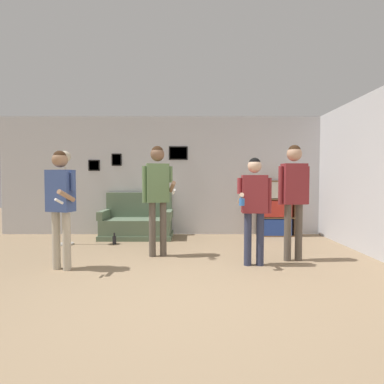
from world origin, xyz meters
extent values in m
plane|color=#937A5B|center=(0.00, 0.00, 0.00)|extent=(20.00, 20.00, 0.00)
cube|color=silver|center=(0.00, 3.73, 1.35)|extent=(8.51, 0.06, 2.70)
cube|color=black|center=(-2.11, 3.68, 1.59)|extent=(0.26, 0.02, 0.25)
cube|color=gray|center=(-2.11, 3.68, 1.59)|extent=(0.21, 0.01, 0.20)
cube|color=black|center=(-0.18, 3.68, 1.87)|extent=(0.42, 0.02, 0.31)
cube|color=gray|center=(-0.18, 3.68, 1.87)|extent=(0.38, 0.01, 0.26)
cube|color=black|center=(-1.59, 3.68, 1.72)|extent=(0.23, 0.02, 0.28)
cube|color=gray|center=(-1.59, 3.68, 1.72)|extent=(0.18, 0.01, 0.23)
cube|color=silver|center=(3.09, 1.85, 1.35)|extent=(0.06, 6.10, 2.70)
cube|color=#5B7056|center=(-1.06, 3.26, 0.05)|extent=(1.52, 0.80, 0.10)
cube|color=#5B7056|center=(-1.06, 3.26, 0.26)|extent=(1.46, 0.74, 0.32)
cube|color=#5B7056|center=(-1.06, 3.59, 0.69)|extent=(1.46, 0.14, 0.55)
cube|color=#5B7056|center=(-1.76, 3.26, 0.51)|extent=(0.12, 0.74, 0.18)
cube|color=#5B7056|center=(-0.36, 3.26, 0.51)|extent=(0.12, 0.74, 0.18)
cube|color=brown|center=(1.62, 3.51, 0.62)|extent=(0.02, 0.30, 1.24)
cube|color=brown|center=(2.40, 3.51, 0.62)|extent=(0.02, 0.30, 1.24)
cube|color=brown|center=(2.01, 3.65, 0.62)|extent=(0.81, 0.01, 1.24)
cube|color=brown|center=(2.01, 3.51, 0.01)|extent=(0.76, 0.30, 0.02)
cube|color=brown|center=(2.01, 3.51, 1.23)|extent=(0.76, 0.30, 0.02)
cube|color=brown|center=(2.01, 3.51, 0.41)|extent=(0.76, 0.30, 0.02)
cube|color=brown|center=(2.01, 3.51, 0.83)|extent=(0.76, 0.30, 0.02)
cube|color=#2847A3|center=(2.01, 3.50, 0.20)|extent=(0.65, 0.26, 0.36)
cube|color=red|center=(2.01, 3.50, 0.62)|extent=(0.65, 0.26, 0.36)
cube|color=beige|center=(2.01, 3.50, 1.03)|extent=(0.65, 0.26, 0.36)
cylinder|color=#ADA89E|center=(-2.31, 2.59, 0.01)|extent=(0.28, 0.28, 0.03)
cylinder|color=#ADA89E|center=(-2.31, 2.59, 0.82)|extent=(0.03, 0.03, 1.58)
sphere|color=beige|center=(-2.31, 2.59, 1.71)|extent=(0.22, 0.22, 0.22)
cylinder|color=#B7AD99|center=(-1.79, 1.03, 0.41)|extent=(0.11, 0.11, 0.82)
cylinder|color=#B7AD99|center=(-1.62, 0.97, 0.41)|extent=(0.11, 0.11, 0.82)
cube|color=#384C84|center=(-1.70, 1.00, 1.11)|extent=(0.40, 0.30, 0.58)
sphere|color=#997051|center=(-1.70, 1.00, 1.54)|extent=(0.21, 0.21, 0.21)
sphere|color=#382314|center=(-1.70, 1.00, 1.58)|extent=(0.18, 0.18, 0.18)
cylinder|color=#384C84|center=(-1.50, 0.94, 1.24)|extent=(0.07, 0.07, 0.25)
cylinder|color=#997051|center=(-1.54, 0.81, 1.05)|extent=(0.15, 0.30, 0.18)
cylinder|color=white|center=(-1.58, 0.68, 0.99)|extent=(0.08, 0.14, 0.09)
cylinder|color=#384C84|center=(-1.91, 1.07, 1.09)|extent=(0.07, 0.07, 0.55)
cylinder|color=brown|center=(-0.52, 1.72, 0.45)|extent=(0.11, 0.11, 0.89)
cylinder|color=brown|center=(-0.34, 1.76, 0.45)|extent=(0.11, 0.11, 0.89)
cube|color=#5B7A4C|center=(-0.43, 1.74, 1.21)|extent=(0.40, 0.28, 0.63)
sphere|color=brown|center=(-0.43, 1.74, 1.68)|extent=(0.23, 0.23, 0.23)
sphere|color=#382314|center=(-0.43, 1.74, 1.72)|extent=(0.20, 0.20, 0.20)
cylinder|color=#5B7A4C|center=(-0.22, 1.79, 1.35)|extent=(0.07, 0.07, 0.27)
cylinder|color=brown|center=(-0.19, 1.65, 1.15)|extent=(0.14, 0.33, 0.20)
cylinder|color=white|center=(-0.15, 1.50, 1.08)|extent=(0.07, 0.15, 0.09)
cylinder|color=#5B7A4C|center=(-0.64, 1.68, 1.19)|extent=(0.07, 0.07, 0.60)
cylinder|color=#2D334C|center=(0.96, 1.21, 0.39)|extent=(0.11, 0.11, 0.78)
cylinder|color=#2D334C|center=(1.14, 1.20, 0.39)|extent=(0.11, 0.11, 0.78)
cube|color=maroon|center=(1.05, 1.20, 1.06)|extent=(0.37, 0.21, 0.55)
sphere|color=#D1A889|center=(1.05, 1.20, 1.46)|extent=(0.20, 0.20, 0.20)
sphere|color=black|center=(1.05, 1.20, 1.50)|extent=(0.17, 0.17, 0.17)
cylinder|color=maroon|center=(1.26, 1.20, 1.03)|extent=(0.07, 0.07, 0.52)
cylinder|color=maroon|center=(0.83, 1.21, 1.17)|extent=(0.07, 0.07, 0.23)
cylinder|color=#D1A889|center=(0.83, 1.08, 1.00)|extent=(0.07, 0.29, 0.18)
cylinder|color=blue|center=(0.82, 0.95, 0.96)|extent=(0.08, 0.08, 0.10)
cylinder|color=brown|center=(1.63, 1.46, 0.44)|extent=(0.11, 0.11, 0.89)
cylinder|color=brown|center=(1.80, 1.48, 0.44)|extent=(0.11, 0.11, 0.89)
cube|color=maroon|center=(1.71, 1.47, 1.20)|extent=(0.38, 0.24, 0.63)
sphere|color=tan|center=(1.71, 1.47, 1.66)|extent=(0.23, 0.23, 0.23)
sphere|color=#382314|center=(1.71, 1.47, 1.70)|extent=(0.19, 0.19, 0.19)
cylinder|color=maroon|center=(1.93, 1.49, 1.18)|extent=(0.07, 0.07, 0.59)
cylinder|color=maroon|center=(1.50, 1.44, 1.18)|extent=(0.07, 0.07, 0.59)
cylinder|color=black|center=(-1.38, 2.63, 0.08)|extent=(0.07, 0.07, 0.16)
cylinder|color=black|center=(-1.38, 2.63, 0.19)|extent=(0.03, 0.03, 0.07)
camera|label=1|loc=(0.13, -3.17, 1.27)|focal=28.00mm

